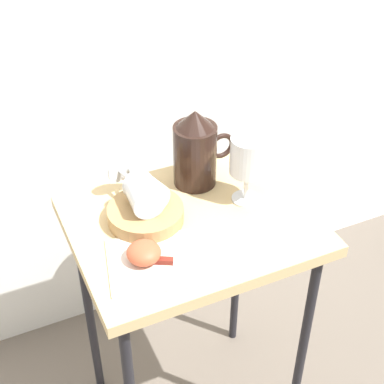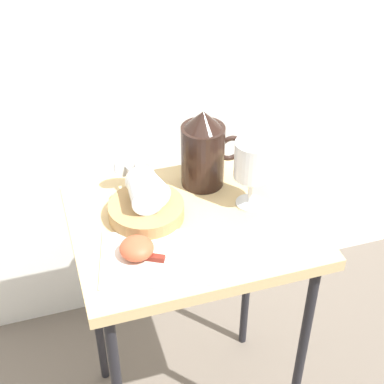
{
  "view_description": "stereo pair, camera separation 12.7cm",
  "coord_description": "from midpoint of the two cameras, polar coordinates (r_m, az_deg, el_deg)",
  "views": [
    {
      "loc": [
        -0.42,
        -0.92,
        1.57
      ],
      "look_at": [
        0.0,
        0.0,
        0.8
      ],
      "focal_mm": 54.98,
      "sensor_mm": 36.0,
      "label": 1
    },
    {
      "loc": [
        -0.3,
        -0.96,
        1.57
      ],
      "look_at": [
        0.0,
        0.0,
        0.8
      ],
      "focal_mm": 54.98,
      "sensor_mm": 36.0,
      "label": 2
    }
  ],
  "objects": [
    {
      "name": "basket_tray",
      "position": [
        1.31,
        -1.71,
        -1.91
      ],
      "size": [
        0.17,
        0.17,
        0.03
      ],
      "primitive_type": "cylinder",
      "color": "#AD8451",
      "rests_on": "table"
    },
    {
      "name": "wine_glass_tipped_near",
      "position": [
        1.29,
        -1.88,
        0.15
      ],
      "size": [
        0.08,
        0.16,
        0.07
      ],
      "color": "silver",
      "rests_on": "basket_tray"
    },
    {
      "name": "apple_half_left",
      "position": [
        1.21,
        -2.42,
        -5.6
      ],
      "size": [
        0.07,
        0.07,
        0.04
      ],
      "primitive_type": "ellipsoid",
      "color": "#C15133",
      "rests_on": "linen_napkin"
    },
    {
      "name": "wine_glass_upright",
      "position": [
        1.31,
        8.66,
        2.7
      ],
      "size": [
        0.08,
        0.08,
        0.17
      ],
      "color": "silver",
      "rests_on": "table"
    },
    {
      "name": "curtain_drape",
      "position": [
        1.57,
        -3.11,
        17.31
      ],
      "size": [
        2.4,
        0.03,
        2.06
      ],
      "primitive_type": "cube",
      "color": "white",
      "rests_on": "ground_plane"
    },
    {
      "name": "pitcher",
      "position": [
        1.38,
        3.73,
        3.55
      ],
      "size": [
        0.16,
        0.1,
        0.2
      ],
      "color": "black",
      "rests_on": "table"
    },
    {
      "name": "linen_napkin",
      "position": [
        1.22,
        0.11,
        -6.47
      ],
      "size": [
        0.29,
        0.22,
        0.0
      ],
      "primitive_type": "cube",
      "rotation": [
        0.0,
        0.0,
        -0.23
      ],
      "color": "silver",
      "rests_on": "table"
    },
    {
      "name": "wine_glass_tipped_far",
      "position": [
        1.3,
        -1.66,
        0.42
      ],
      "size": [
        0.1,
        0.16,
        0.07
      ],
      "color": "silver",
      "rests_on": "basket_tray"
    },
    {
      "name": "knife",
      "position": [
        1.21,
        -0.12,
        -6.64
      ],
      "size": [
        0.2,
        0.11,
        0.01
      ],
      "color": "silver",
      "rests_on": "linen_napkin"
    },
    {
      "name": "table",
      "position": [
        1.37,
        2.65,
        -5.47
      ],
      "size": [
        0.54,
        0.43,
        0.72
      ],
      "color": "tan",
      "rests_on": "ground_plane"
    }
  ]
}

